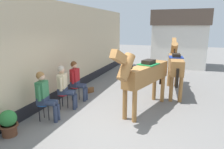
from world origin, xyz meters
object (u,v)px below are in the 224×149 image
seated_visitor_middle (64,85)px  saddled_horse_far (175,63)px  flower_planter_near (8,123)px  spare_stool_white (127,80)px  seated_visitor_near (45,94)px  saddled_horse_near (145,74)px  satchel_bag (90,90)px  seated_visitor_far (77,79)px

seated_visitor_middle → saddled_horse_far: size_ratio=0.46×
flower_planter_near → spare_stool_white: bearing=69.5°
seated_visitor_near → saddled_horse_near: bearing=32.6°
saddled_horse_near → saddled_horse_far: (0.78, 2.22, 0.00)m
seated_visitor_near → satchel_bag: size_ratio=4.96×
seated_visitor_middle → saddled_horse_near: saddled_horse_near is taller
saddled_horse_far → flower_planter_near: saddled_horse_far is taller
saddled_horse_far → flower_planter_near: 6.00m
seated_visitor_middle → flower_planter_near: size_ratio=2.17×
spare_stool_white → flower_planter_near: bearing=-110.5°
seated_visitor_far → saddled_horse_far: bearing=32.6°
saddled_horse_near → satchel_bag: size_ratio=10.39×
seated_visitor_middle → saddled_horse_far: (3.17, 2.86, 0.38)m
seated_visitor_near → seated_visitor_middle: size_ratio=1.00×
spare_stool_white → saddled_horse_near: bearing=-61.9°
saddled_horse_near → seated_visitor_near: bearing=-147.4°
flower_planter_near → satchel_bag: flower_planter_near is taller
saddled_horse_near → satchel_bag: 2.77m
seated_visitor_near → seated_visitor_far: size_ratio=1.00×
seated_visitor_near → saddled_horse_near: (2.44, 1.56, 0.38)m
seated_visitor_middle → spare_stool_white: size_ratio=3.02×
saddled_horse_near → flower_planter_near: 3.85m
satchel_bag → seated_visitor_far: bearing=20.1°
saddled_horse_far → spare_stool_white: bearing=-172.8°
saddled_horse_far → saddled_horse_near: bearing=-109.2°
seated_visitor_far → saddled_horse_far: size_ratio=0.46×
seated_visitor_middle → saddled_horse_far: 4.29m
seated_visitor_near → spare_stool_white: bearing=68.8°
seated_visitor_middle → seated_visitor_far: bearing=91.5°
saddled_horse_near → flower_planter_near: saddled_horse_near is taller
seated_visitor_near → satchel_bag: bearing=87.5°
seated_visitor_middle → seated_visitor_near: bearing=-92.7°
saddled_horse_far → seated_visitor_near: bearing=-130.3°
saddled_horse_near → saddled_horse_far: size_ratio=0.97×
flower_planter_near → satchel_bag: (0.44, 3.62, -0.23)m
seated_visitor_near → seated_visitor_far: (0.02, 1.74, 0.00)m
saddled_horse_far → spare_stool_white: size_ratio=6.51×
seated_visitor_middle → spare_stool_white: bearing=63.1°
seated_visitor_middle → satchel_bag: size_ratio=4.96×
satchel_bag → seated_visitor_near: bearing=23.6°
seated_visitor_far → saddled_horse_near: saddled_horse_near is taller
seated_visitor_near → spare_stool_white: (1.38, 3.55, -0.38)m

